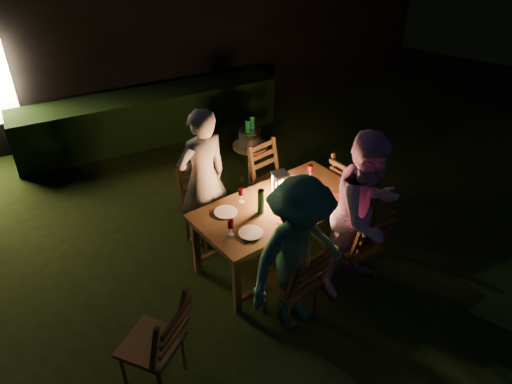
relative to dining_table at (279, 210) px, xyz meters
name	(u,v)px	position (x,y,z in m)	size (l,w,h in m)	color
garden_envelope	(132,5)	(0.03, 5.95, 0.88)	(40.00, 40.00, 3.20)	black
dining_table	(279,210)	(0.00, 0.00, 0.00)	(2.01, 1.27, 0.77)	#4E351A
chair_near_left	(293,295)	(-0.29, -0.84, -0.40)	(0.54, 0.57, 0.99)	#4E351A
chair_near_right	(355,257)	(0.59, -0.67, -0.39)	(0.50, 0.53, 1.01)	#4E351A
chair_far_left	(208,219)	(-0.60, 0.67, -0.38)	(0.59, 0.61, 1.04)	#4E351A
chair_far_right	(273,192)	(0.39, 0.86, -0.40)	(0.54, 0.56, 0.97)	#4E351A
chair_end	(353,200)	(1.21, 0.24, -0.39)	(0.57, 0.54, 1.00)	#4E351A
chair_spare	(155,357)	(-1.73, -0.98, -0.38)	(0.69, 0.69, 1.06)	#4E351A
person_house_side	(203,178)	(-0.60, 0.72, 0.17)	(0.63, 0.41, 1.73)	beige
person_opp_right	(366,214)	(0.60, -0.72, 0.22)	(0.89, 0.69, 1.83)	#E79EDD
person_opp_left	(298,256)	(-0.28, -0.89, 0.14)	(1.08, 0.62, 1.67)	#387053
lantern	(280,188)	(0.04, 0.06, 0.23)	(0.16, 0.16, 0.35)	white
plate_far_left	(226,212)	(-0.58, 0.11, 0.08)	(0.25, 0.25, 0.01)	white
plate_near_left	(251,233)	(-0.50, -0.32, 0.08)	(0.25, 0.25, 0.01)	white
plate_far_right	(297,181)	(0.40, 0.30, 0.08)	(0.25, 0.25, 0.01)	white
plate_near_right	(323,198)	(0.48, -0.13, 0.08)	(0.25, 0.25, 0.01)	white
wineglass_a	(241,195)	(-0.35, 0.22, 0.16)	(0.06, 0.06, 0.18)	#59070F
wineglass_b	(231,228)	(-0.68, -0.26, 0.16)	(0.06, 0.06, 0.18)	#59070F
wineglass_c	(317,199)	(0.35, -0.22, 0.16)	(0.06, 0.06, 0.18)	#59070F
wineglass_d	(310,172)	(0.57, 0.30, 0.16)	(0.06, 0.06, 0.18)	#59070F
wineglass_e	(290,214)	(-0.04, -0.31, 0.16)	(0.06, 0.06, 0.18)	silver
bottle_table	(261,201)	(-0.25, -0.05, 0.22)	(0.07, 0.07, 0.28)	#0F471E
napkin_left	(288,223)	(-0.08, -0.34, 0.08)	(0.18, 0.14, 0.01)	red
napkin_right	(335,198)	(0.60, -0.19, 0.08)	(0.18, 0.14, 0.01)	red
phone	(250,240)	(-0.55, -0.42, 0.08)	(0.14, 0.07, 0.01)	black
side_table	(250,149)	(0.40, 1.58, -0.14)	(0.47, 0.47, 0.64)	brown
ice_bucket	(250,137)	(0.40, 1.58, 0.05)	(0.30, 0.30, 0.22)	#A5A8AD
bottle_bucket_a	(248,136)	(0.35, 1.54, 0.10)	(0.07, 0.07, 0.32)	#0F471E
bottle_bucket_b	(252,132)	(0.45, 1.62, 0.10)	(0.07, 0.07, 0.32)	#0F471E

